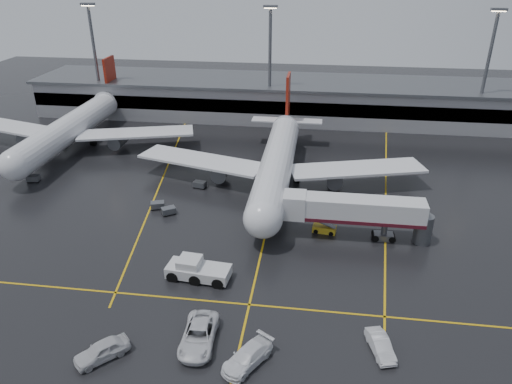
# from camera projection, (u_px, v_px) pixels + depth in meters

# --- Properties ---
(ground) EXTENTS (220.00, 220.00, 0.00)m
(ground) POSITION_uv_depth(u_px,v_px,m) (271.00, 211.00, 72.72)
(ground) COLOR black
(ground) RESTS_ON ground
(apron_line_centre) EXTENTS (0.25, 90.00, 0.02)m
(apron_line_centre) POSITION_uv_depth(u_px,v_px,m) (271.00, 211.00, 72.71)
(apron_line_centre) COLOR gold
(apron_line_centre) RESTS_ON ground
(apron_line_stop) EXTENTS (60.00, 0.25, 0.02)m
(apron_line_stop) POSITION_uv_depth(u_px,v_px,m) (249.00, 305.00, 53.16)
(apron_line_stop) COLOR gold
(apron_line_stop) RESTS_ON ground
(apron_line_left) EXTENTS (9.99, 69.35, 0.02)m
(apron_line_left) POSITION_uv_depth(u_px,v_px,m) (163.00, 176.00, 84.04)
(apron_line_left) COLOR gold
(apron_line_left) RESTS_ON ground
(apron_line_right) EXTENTS (7.57, 69.64, 0.02)m
(apron_line_right) POSITION_uv_depth(u_px,v_px,m) (386.00, 189.00, 79.40)
(apron_line_right) COLOR gold
(apron_line_right) RESTS_ON ground
(terminal) EXTENTS (122.00, 19.00, 8.60)m
(terminal) POSITION_uv_depth(u_px,v_px,m) (293.00, 99.00, 113.40)
(terminal) COLOR gray
(terminal) RESTS_ON ground
(light_mast_left) EXTENTS (3.00, 1.20, 25.45)m
(light_mast_left) POSITION_uv_depth(u_px,v_px,m) (95.00, 54.00, 109.14)
(light_mast_left) COLOR #595B60
(light_mast_left) RESTS_ON ground
(light_mast_mid) EXTENTS (3.00, 1.20, 25.45)m
(light_mast_mid) POSITION_uv_depth(u_px,v_px,m) (270.00, 59.00, 104.25)
(light_mast_mid) COLOR #595B60
(light_mast_mid) RESTS_ON ground
(light_mast_right) EXTENTS (3.00, 1.20, 25.45)m
(light_mast_right) POSITION_uv_depth(u_px,v_px,m) (488.00, 65.00, 98.76)
(light_mast_right) COLOR #595B60
(light_mast_right) RESTS_ON ground
(main_airliner) EXTENTS (48.80, 45.60, 14.10)m
(main_airliner) POSITION_uv_depth(u_px,v_px,m) (278.00, 161.00, 79.48)
(main_airliner) COLOR silver
(main_airliner) RESTS_ON ground
(second_airliner) EXTENTS (48.80, 45.60, 14.10)m
(second_airliner) POSITION_uv_depth(u_px,v_px,m) (72.00, 127.00, 95.27)
(second_airliner) COLOR silver
(second_airliner) RESTS_ON ground
(jet_bridge) EXTENTS (19.90, 3.40, 6.05)m
(jet_bridge) POSITION_uv_depth(u_px,v_px,m) (355.00, 212.00, 64.20)
(jet_bridge) COLOR silver
(jet_bridge) RESTS_ON ground
(pushback_tractor) EXTENTS (7.78, 3.88, 2.69)m
(pushback_tractor) POSITION_uv_depth(u_px,v_px,m) (197.00, 270.00, 57.19)
(pushback_tractor) COLOR silver
(pushback_tractor) RESTS_ON ground
(belt_loader) EXTENTS (3.37, 1.93, 2.02)m
(belt_loader) POSITION_uv_depth(u_px,v_px,m) (324.00, 229.00, 66.90)
(belt_loader) COLOR gold
(belt_loader) RESTS_ON ground
(service_van_a) EXTENTS (3.53, 7.11, 1.94)m
(service_van_a) POSITION_uv_depth(u_px,v_px,m) (199.00, 335.00, 47.51)
(service_van_a) COLOR silver
(service_van_a) RESTS_ON ground
(service_van_b) EXTENTS (5.07, 6.21, 1.69)m
(service_van_b) POSITION_uv_depth(u_px,v_px,m) (247.00, 357.00, 45.14)
(service_van_b) COLOR white
(service_van_b) RESTS_ON ground
(service_van_c) EXTENTS (2.87, 4.98, 1.55)m
(service_van_c) POSITION_uv_depth(u_px,v_px,m) (380.00, 345.00, 46.57)
(service_van_c) COLOR silver
(service_van_c) RESTS_ON ground
(service_van_d) EXTENTS (5.22, 5.25, 1.80)m
(service_van_d) POSITION_uv_depth(u_px,v_px,m) (102.00, 351.00, 45.78)
(service_van_d) COLOR silver
(service_van_d) RESTS_ON ground
(baggage_cart_a) EXTENTS (2.39, 2.19, 1.12)m
(baggage_cart_a) POSITION_uv_depth(u_px,v_px,m) (169.00, 210.00, 71.47)
(baggage_cart_a) COLOR #595B60
(baggage_cart_a) RESTS_ON ground
(baggage_cart_b) EXTENTS (2.30, 1.84, 1.12)m
(baggage_cart_b) POSITION_uv_depth(u_px,v_px,m) (158.00, 205.00, 73.06)
(baggage_cart_b) COLOR #595B60
(baggage_cart_b) RESTS_ON ground
(baggage_cart_c) EXTENTS (2.21, 1.66, 1.12)m
(baggage_cart_c) POSITION_uv_depth(u_px,v_px,m) (200.00, 184.00, 79.66)
(baggage_cart_c) COLOR #595B60
(baggage_cart_c) RESTS_ON ground
(baggage_cart_d) EXTENTS (2.28, 1.80, 1.12)m
(baggage_cart_d) POSITION_uv_depth(u_px,v_px,m) (20.00, 164.00, 87.50)
(baggage_cart_d) COLOR #595B60
(baggage_cart_d) RESTS_ON ground
(baggage_cart_e) EXTENTS (2.17, 1.59, 1.12)m
(baggage_cart_e) POSITION_uv_depth(u_px,v_px,m) (33.00, 178.00, 81.85)
(baggage_cart_e) COLOR #595B60
(baggage_cart_e) RESTS_ON ground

